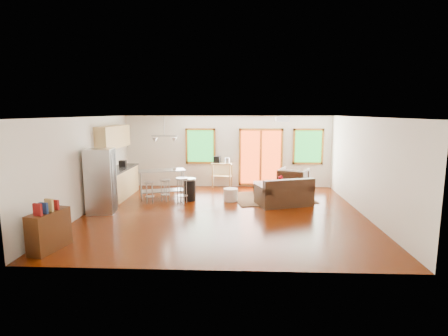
{
  "coord_description": "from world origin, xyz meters",
  "views": [
    {
      "loc": [
        0.42,
        -9.2,
        2.72
      ],
      "look_at": [
        0.0,
        0.3,
        1.2
      ],
      "focal_mm": 28.0,
      "sensor_mm": 36.0,
      "label": 1
    }
  ],
  "objects_px": {
    "ottoman": "(261,188)",
    "coffee_table": "(283,186)",
    "armchair": "(293,179)",
    "island": "(162,179)",
    "rug": "(271,198)",
    "refrigerator": "(101,181)",
    "kitchen_cart": "(222,166)",
    "loveseat": "(284,194)"
  },
  "relations": [
    {
      "from": "loveseat",
      "to": "island",
      "type": "xyz_separation_m",
      "value": [
        -3.8,
        0.69,
        0.3
      ]
    },
    {
      "from": "loveseat",
      "to": "refrigerator",
      "type": "xyz_separation_m",
      "value": [
        -5.09,
        -0.97,
        0.55
      ]
    },
    {
      "from": "armchair",
      "to": "island",
      "type": "relative_size",
      "value": 0.6
    },
    {
      "from": "armchair",
      "to": "island",
      "type": "xyz_separation_m",
      "value": [
        -4.3,
        -0.97,
        0.17
      ]
    },
    {
      "from": "refrigerator",
      "to": "rug",
      "type": "bearing_deg",
      "value": 14.04
    },
    {
      "from": "loveseat",
      "to": "armchair",
      "type": "bearing_deg",
      "value": 54.73
    },
    {
      "from": "ottoman",
      "to": "island",
      "type": "xyz_separation_m",
      "value": [
        -3.22,
        -0.85,
        0.45
      ]
    },
    {
      "from": "armchair",
      "to": "ottoman",
      "type": "distance_m",
      "value": 1.12
    },
    {
      "from": "coffee_table",
      "to": "ottoman",
      "type": "relative_size",
      "value": 2.04
    },
    {
      "from": "rug",
      "to": "coffee_table",
      "type": "distance_m",
      "value": 0.52
    },
    {
      "from": "loveseat",
      "to": "kitchen_cart",
      "type": "height_order",
      "value": "kitchen_cart"
    },
    {
      "from": "kitchen_cart",
      "to": "island",
      "type": "bearing_deg",
      "value": -136.15
    },
    {
      "from": "refrigerator",
      "to": "kitchen_cart",
      "type": "xyz_separation_m",
      "value": [
        3.1,
        3.41,
        -0.1
      ]
    },
    {
      "from": "loveseat",
      "to": "kitchen_cart",
      "type": "distance_m",
      "value": 3.17
    },
    {
      "from": "ottoman",
      "to": "refrigerator",
      "type": "bearing_deg",
      "value": -150.89
    },
    {
      "from": "ottoman",
      "to": "coffee_table",
      "type": "bearing_deg",
      "value": -41.18
    },
    {
      "from": "coffee_table",
      "to": "refrigerator",
      "type": "relative_size",
      "value": 0.65
    },
    {
      "from": "island",
      "to": "loveseat",
      "type": "bearing_deg",
      "value": -10.29
    },
    {
      "from": "armchair",
      "to": "island",
      "type": "distance_m",
      "value": 4.42
    },
    {
      "from": "coffee_table",
      "to": "armchair",
      "type": "relative_size",
      "value": 1.22
    },
    {
      "from": "island",
      "to": "refrigerator",
      "type": "bearing_deg",
      "value": -127.73
    },
    {
      "from": "rug",
      "to": "refrigerator",
      "type": "relative_size",
      "value": 1.38
    },
    {
      "from": "rug",
      "to": "island",
      "type": "distance_m",
      "value": 3.55
    },
    {
      "from": "coffee_table",
      "to": "rug",
      "type": "bearing_deg",
      "value": -161.44
    },
    {
      "from": "kitchen_cart",
      "to": "ottoman",
      "type": "bearing_deg",
      "value": -32.56
    },
    {
      "from": "coffee_table",
      "to": "refrigerator",
      "type": "bearing_deg",
      "value": -159.29
    },
    {
      "from": "island",
      "to": "armchair",
      "type": "bearing_deg",
      "value": 12.71
    },
    {
      "from": "refrigerator",
      "to": "island",
      "type": "height_order",
      "value": "refrigerator"
    },
    {
      "from": "loveseat",
      "to": "armchair",
      "type": "xyz_separation_m",
      "value": [
        0.5,
        1.66,
        0.14
      ]
    },
    {
      "from": "loveseat",
      "to": "coffee_table",
      "type": "xyz_separation_m",
      "value": [
        0.06,
        0.97,
        0.03
      ]
    },
    {
      "from": "loveseat",
      "to": "coffee_table",
      "type": "distance_m",
      "value": 0.98
    },
    {
      "from": "armchair",
      "to": "refrigerator",
      "type": "xyz_separation_m",
      "value": [
        -5.59,
        -2.64,
        0.41
      ]
    },
    {
      "from": "island",
      "to": "ottoman",
      "type": "bearing_deg",
      "value": 14.72
    },
    {
      "from": "coffee_table",
      "to": "island",
      "type": "height_order",
      "value": "island"
    },
    {
      "from": "armchair",
      "to": "island",
      "type": "height_order",
      "value": "armchair"
    },
    {
      "from": "loveseat",
      "to": "ottoman",
      "type": "bearing_deg",
      "value": 92.24
    },
    {
      "from": "rug",
      "to": "refrigerator",
      "type": "height_order",
      "value": "refrigerator"
    },
    {
      "from": "refrigerator",
      "to": "coffee_table",
      "type": "bearing_deg",
      "value": 13.88
    },
    {
      "from": "rug",
      "to": "ottoman",
      "type": "relative_size",
      "value": 4.36
    },
    {
      "from": "refrigerator",
      "to": "kitchen_cart",
      "type": "height_order",
      "value": "refrigerator"
    },
    {
      "from": "rug",
      "to": "kitchen_cart",
      "type": "distance_m",
      "value": 2.43
    },
    {
      "from": "loveseat",
      "to": "kitchen_cart",
      "type": "bearing_deg",
      "value": 110.8
    }
  ]
}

